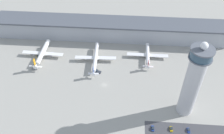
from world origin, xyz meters
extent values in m
plane|color=#9E9B93|center=(0.00, 0.00, 0.00)|extent=(1000.00, 1000.00, 0.00)
cube|color=#A3A8B2|center=(0.00, 70.00, 8.94)|extent=(240.43, 22.00, 17.88)
cube|color=#4C515B|center=(0.00, 70.00, 18.68)|extent=(240.43, 25.00, 1.60)
cylinder|color=#BCBCC1|center=(65.14, -21.93, 26.91)|extent=(12.09, 12.09, 53.83)
cylinder|color=#565B66|center=(65.14, -21.93, 54.23)|extent=(15.55, 15.55, 0.80)
cylinder|color=#334C60|center=(65.14, -21.93, 57.60)|extent=(14.31, 14.31, 5.95)
cylinder|color=#565B66|center=(65.14, -21.93, 61.08)|extent=(15.55, 15.55, 1.00)
sphere|color=white|center=(65.14, -21.93, 64.11)|extent=(5.06, 5.06, 5.06)
cylinder|color=white|center=(-63.27, 32.75, 4.46)|extent=(5.47, 31.06, 4.38)
cone|color=white|center=(-62.65, 50.17, 4.46)|extent=(4.52, 4.09, 4.38)
cone|color=white|center=(-63.91, 14.67, 4.46)|extent=(4.12, 5.39, 3.94)
cube|color=white|center=(-63.25, 33.37, 3.69)|extent=(40.32, 5.82, 0.44)
cylinder|color=#A8A8B2|center=(-71.65, 34.66, 2.36)|extent=(2.58, 4.90, 2.41)
cylinder|color=#A8A8B2|center=(-54.78, 34.07, 2.36)|extent=(2.58, 4.90, 2.41)
cube|color=orange|center=(-63.95, 13.62, 10.15)|extent=(0.40, 2.81, 7.01)
cube|color=white|center=(-63.96, 13.22, 4.89)|extent=(12.32, 2.43, 0.24)
cylinder|color=black|center=(-62.77, 47.00, 1.13)|extent=(0.28, 0.28, 2.27)
cylinder|color=black|center=(-60.21, 32.46, 1.13)|extent=(0.28, 0.28, 2.27)
cylinder|color=black|center=(-66.34, 32.67, 1.13)|extent=(0.28, 0.28, 2.27)
cylinder|color=white|center=(-11.23, 29.98, 4.38)|extent=(4.98, 36.99, 3.48)
cone|color=white|center=(-12.04, 49.97, 4.38)|extent=(3.61, 3.27, 3.48)
cone|color=white|center=(-10.39, 9.47, 4.38)|extent=(3.30, 4.30, 3.13)
cube|color=white|center=(-11.26, 30.72, 3.77)|extent=(39.28, 5.99, 0.44)
cylinder|color=#A8A8B2|center=(-19.51, 31.38, 2.72)|extent=(2.07, 3.90, 1.91)
cylinder|color=#A8A8B2|center=(-3.08, 32.05, 2.72)|extent=(2.07, 3.90, 1.91)
cube|color=navy|center=(-10.36, 8.64, 8.90)|extent=(0.41, 2.81, 5.57)
cube|color=white|center=(-10.34, 8.24, 4.73)|extent=(9.82, 2.40, 0.24)
cylinder|color=black|center=(-11.93, 47.21, 1.32)|extent=(0.28, 0.28, 2.64)
cylinder|color=black|center=(-8.79, 30.02, 1.32)|extent=(0.28, 0.28, 2.64)
cylinder|color=black|center=(-13.66, 29.82, 1.32)|extent=(0.28, 0.28, 2.64)
cylinder|color=white|center=(38.17, 38.48, 3.76)|extent=(3.79, 26.81, 3.48)
cone|color=white|center=(38.34, 53.44, 3.76)|extent=(3.52, 3.17, 3.48)
cone|color=white|center=(37.99, 23.01, 3.76)|extent=(3.18, 4.21, 3.13)
cube|color=white|center=(38.18, 39.02, 3.15)|extent=(39.60, 4.85, 0.44)
cylinder|color=#A8A8B2|center=(29.88, 40.11, 2.10)|extent=(1.96, 3.85, 1.91)
cylinder|color=#A8A8B2|center=(46.49, 39.93, 2.10)|extent=(1.96, 3.85, 1.91)
cube|color=red|center=(37.98, 22.17, 8.28)|extent=(0.33, 2.80, 5.57)
cube|color=white|center=(37.98, 21.77, 4.11)|extent=(9.77, 2.11, 0.24)
cylinder|color=black|center=(38.31, 50.67, 1.01)|extent=(0.28, 0.28, 2.02)
cylinder|color=black|center=(40.60, 38.19, 1.01)|extent=(0.28, 0.28, 2.02)
cylinder|color=black|center=(35.73, 38.25, 1.01)|extent=(0.28, 0.28, 2.02)
cube|color=black|center=(-67.13, 29.96, 0.06)|extent=(4.58, 6.25, 0.12)
cube|color=gold|center=(-67.13, 29.96, 0.79)|extent=(5.13, 7.29, 1.58)
cube|color=#232D38|center=(-67.41, 30.58, 2.23)|extent=(2.87, 2.79, 1.30)
cube|color=black|center=(-8.04, 15.09, 0.06)|extent=(6.47, 3.81, 0.12)
cube|color=#2D333D|center=(-8.04, 15.09, 0.70)|extent=(7.62, 4.18, 1.41)
cube|color=#232D38|center=(-8.75, 15.25, 1.98)|extent=(2.63, 2.71, 1.15)
cube|color=black|center=(-66.71, 16.06, 0.06)|extent=(5.38, 5.76, 0.12)
cube|color=#2D333D|center=(-66.71, 16.06, 0.88)|extent=(6.12, 6.62, 1.76)
cube|color=#232D38|center=(-66.30, 15.56, 2.48)|extent=(2.99, 2.95, 1.44)
cube|color=black|center=(65.90, -40.96, 0.06)|extent=(1.90, 3.53, 0.12)
cube|color=navy|center=(65.90, -40.96, 0.38)|extent=(2.00, 4.19, 0.76)
cube|color=#232D38|center=(65.89, -40.86, 1.08)|extent=(1.71, 2.33, 0.63)
cube|color=black|center=(39.92, -41.34, 0.06)|extent=(1.86, 3.93, 0.12)
cube|color=navy|center=(39.92, -41.34, 0.43)|extent=(1.95, 4.68, 0.86)
cube|color=#232D38|center=(39.92, -41.46, 1.21)|extent=(1.70, 2.58, 0.70)
cube|color=black|center=(53.47, -40.82, 0.06)|extent=(1.82, 3.79, 0.12)
cube|color=gold|center=(53.47, -40.82, 0.43)|extent=(1.90, 4.51, 0.86)
cube|color=#232D38|center=(53.47, -40.70, 1.21)|extent=(1.65, 2.49, 0.70)
camera|label=1|loc=(17.60, -146.09, 159.20)|focal=40.00mm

